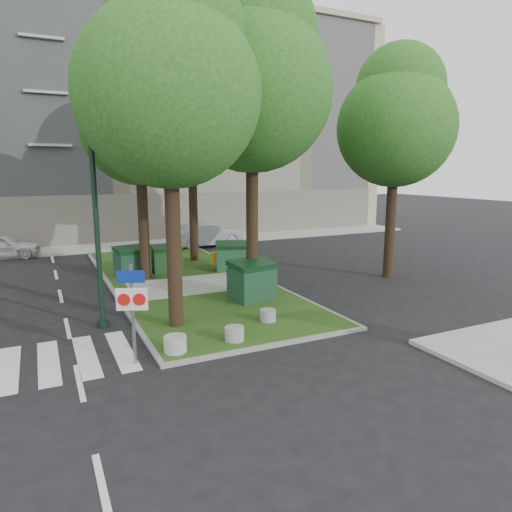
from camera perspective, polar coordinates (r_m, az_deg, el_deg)
ground at (r=12.59m, az=0.04°, el=-11.55°), size 120.00×120.00×0.00m
median_island at (r=19.88m, az=-8.73°, el=-3.09°), size 6.00×16.00×0.12m
median_kerb at (r=19.88m, az=-8.73°, el=-3.11°), size 6.30×16.30×0.10m
building_sidewalk at (r=29.81m, az=-15.62°, el=1.27°), size 42.00×3.00×0.12m
zebra_crossing at (r=12.97m, az=-18.43°, el=-11.41°), size 5.00×3.00×0.01m
apartment_building at (r=36.98m, az=-18.43°, el=15.25°), size 41.00×12.00×16.00m
tree_median_near_left at (r=13.78m, az=-10.64°, el=21.19°), size 5.20×5.20×10.53m
tree_median_near_right at (r=16.96m, az=-0.32°, el=21.66°), size 5.60×5.60×11.46m
tree_median_mid at (r=20.10m, az=-14.27°, el=16.74°), size 4.80×4.80×9.99m
tree_median_far at (r=23.98m, az=-8.03°, el=19.17°), size 5.80×5.80×11.93m
tree_street_right at (r=21.14m, az=17.20°, el=16.30°), size 5.00×5.00×10.06m
dumpster_a at (r=20.96m, az=-15.22°, el=-0.66°), size 1.62×1.29×1.33m
dumpster_b at (r=21.44m, az=-11.09°, el=-0.33°), size 1.40×1.01×1.26m
dumpster_c at (r=16.55m, az=-0.49°, el=-3.04°), size 1.81×1.45×1.48m
dumpster_d at (r=21.38m, az=-3.08°, el=-0.05°), size 1.71×1.44×1.35m
bollard_left at (r=12.22m, az=-10.07°, el=-10.76°), size 0.59×0.59×0.42m
bollard_right at (r=14.37m, az=1.50°, el=-7.41°), size 0.50×0.50×0.36m
bollard_mid at (r=12.82m, az=-2.72°, el=-9.65°), size 0.54×0.54×0.38m
litter_bin at (r=22.64m, az=-5.20°, el=-0.33°), size 0.36×0.36×0.63m
street_lamp at (r=14.23m, az=-19.52°, el=6.94°), size 0.51×0.51×6.34m
traffic_sign_pole at (r=11.56m, az=-15.21°, el=-5.42°), size 0.73×0.32×2.55m
car_white at (r=28.41m, az=-29.31°, el=1.09°), size 4.13×2.03×1.35m
car_silver at (r=28.64m, az=-6.09°, el=2.66°), size 4.77×2.11×1.52m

